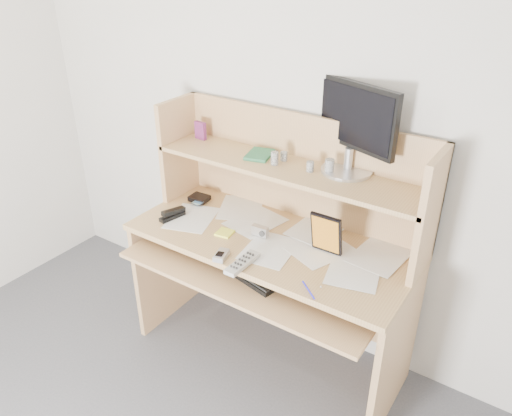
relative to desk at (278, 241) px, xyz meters
The scene contains 19 objects.
back_wall 0.60m from the desk, 90.00° to the left, with size 3.60×0.04×2.50m, color beige.
desk is the anchor object (origin of this frame).
paper_clutter 0.10m from the desk, 90.00° to the right, with size 1.32×0.54×0.01m, color silver.
keyboard 0.24m from the desk, 100.72° to the right, with size 0.48×0.26×0.03m.
tv_remote 0.35m from the desk, 86.62° to the right, with size 0.06×0.20×0.02m, color #A8A8A3.
flip_phone 0.36m from the desk, 105.86° to the right, with size 0.05×0.09×0.02m, color #BABABC.
stapler 0.57m from the desk, 160.33° to the right, with size 0.04×0.14×0.04m, color black.
wallet 0.54m from the desk, behind, with size 0.10×0.08×0.03m, color black.
sticky_note_pad 0.27m from the desk, 142.54° to the right, with size 0.08×0.08×0.01m, color yellow.
digital_camera 0.13m from the desk, 121.70° to the right, with size 0.08×0.03×0.05m, color #ACADAF.
game_case 0.33m from the desk, 10.23° to the right, with size 0.15×0.02×0.21m, color black.
blue_pen 0.49m from the desk, 43.99° to the right, with size 0.01×0.01×0.12m, color #1A1AC5.
card_box 0.73m from the desk, 167.73° to the left, with size 0.07×0.02×0.10m, color maroon.
shelf_book 0.44m from the desk, 151.08° to the left, with size 0.11×0.16×0.02m, color #317B42.
chip_stack_a 0.43m from the desk, 32.08° to the left, with size 0.04×0.04×0.05m, color black.
chip_stack_b 0.48m from the desk, 26.48° to the left, with size 0.04×0.04×0.07m, color silver.
chip_stack_c 0.43m from the desk, 112.87° to the left, with size 0.03×0.03×0.04m, color black.
chip_stack_d 0.43m from the desk, 140.39° to the left, with size 0.04×0.04×0.06m, color white.
monitor 0.69m from the desk, 35.33° to the left, with size 0.46×0.24×0.41m.
Camera 1 is at (1.09, -0.27, 2.03)m, focal length 35.00 mm.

